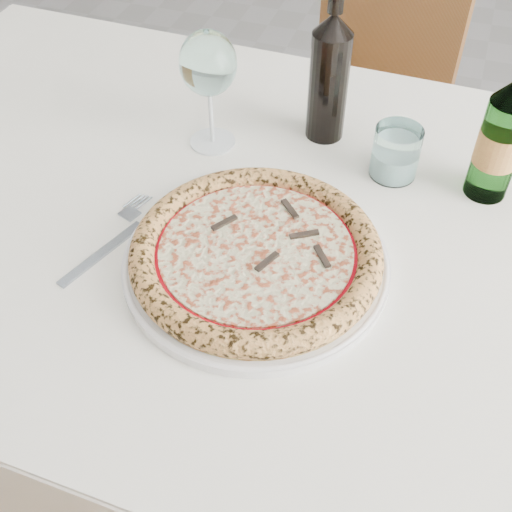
# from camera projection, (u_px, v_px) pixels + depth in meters

# --- Properties ---
(floor) EXTENTS (5.00, 6.00, 0.02)m
(floor) POSITION_uv_depth(u_px,v_px,m) (147.00, 491.00, 1.43)
(floor) COLOR gray
(floor) RESTS_ON ground
(dining_table) EXTENTS (1.57, 0.95, 0.76)m
(dining_table) POSITION_uv_depth(u_px,v_px,m) (277.00, 257.00, 0.99)
(dining_table) COLOR brown
(dining_table) RESTS_ON floor
(chair_far) EXTENTS (0.45, 0.45, 0.93)m
(chair_far) POSITION_uv_depth(u_px,v_px,m) (372.00, 73.00, 1.64)
(chair_far) COLOR brown
(chair_far) RESTS_ON floor
(plate) EXTENTS (0.36, 0.36, 0.02)m
(plate) POSITION_uv_depth(u_px,v_px,m) (256.00, 262.00, 0.86)
(plate) COLOR white
(plate) RESTS_ON dining_table
(pizza) EXTENTS (0.33, 0.33, 0.03)m
(pizza) POSITION_uv_depth(u_px,v_px,m) (256.00, 253.00, 0.84)
(pizza) COLOR tan
(pizza) RESTS_ON plate
(fork) EXTENTS (0.06, 0.21, 0.00)m
(fork) POSITION_uv_depth(u_px,v_px,m) (111.00, 241.00, 0.89)
(fork) COLOR #8893A2
(fork) RESTS_ON dining_table
(wine_glass) EXTENTS (0.09, 0.09, 0.19)m
(wine_glass) POSITION_uv_depth(u_px,v_px,m) (208.00, 66.00, 0.96)
(wine_glass) COLOR silver
(wine_glass) RESTS_ON dining_table
(tumbler) EXTENTS (0.07, 0.07, 0.08)m
(tumbler) POSITION_uv_depth(u_px,v_px,m) (395.00, 155.00, 0.98)
(tumbler) COLOR white
(tumbler) RESTS_ON dining_table
(beer_bottle) EXTENTS (0.06, 0.06, 0.24)m
(beer_bottle) POSITION_uv_depth(u_px,v_px,m) (501.00, 138.00, 0.90)
(beer_bottle) COLOR #508E4D
(beer_bottle) RESTS_ON dining_table
(wine_bottle) EXTENTS (0.06, 0.06, 0.26)m
(wine_bottle) POSITION_uv_depth(u_px,v_px,m) (329.00, 76.00, 0.99)
(wine_bottle) COLOR black
(wine_bottle) RESTS_ON dining_table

